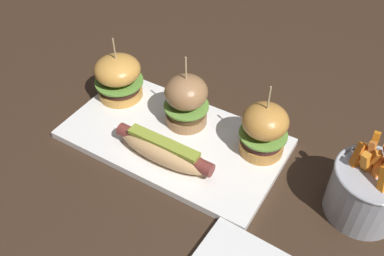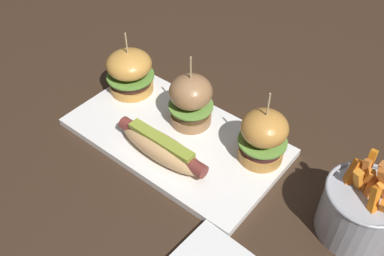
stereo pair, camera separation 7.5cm
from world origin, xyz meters
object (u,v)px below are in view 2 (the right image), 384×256
slider_right (263,137)px  fries_bucket (360,210)px  hot_dog (161,147)px  platter_main (175,137)px  slider_left (130,71)px  slider_center (190,100)px

slider_right → fries_bucket: slider_right is taller
hot_dog → platter_main: bearing=107.5°
slider_left → slider_right: bearing=1.1°
platter_main → hot_dog: bearing=-72.5°
platter_main → slider_right: 0.17m
slider_left → slider_right: (0.32, 0.01, 0.00)m
fries_bucket → slider_left: bearing=177.5°
hot_dog → slider_right: (0.14, 0.11, 0.03)m
slider_center → fries_bucket: (0.35, -0.02, -0.02)m
hot_dog → slider_left: size_ratio=1.42×
hot_dog → slider_right: slider_right is taller
platter_main → fries_bucket: (0.34, 0.02, 0.04)m
platter_main → slider_left: (-0.16, 0.05, 0.05)m
fries_bucket → slider_right: bearing=171.7°
platter_main → slider_right: bearing=18.2°
fries_bucket → hot_dog: bearing=-166.1°
slider_right → hot_dog: bearing=-141.7°
hot_dog → slider_left: 0.21m
slider_left → fries_bucket: (0.50, -0.02, -0.01)m
platter_main → slider_center: size_ratio=2.75×
platter_main → slider_center: bearing=93.6°
slider_center → slider_right: (0.16, 0.00, -0.00)m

